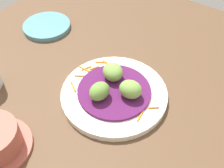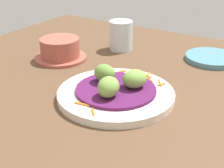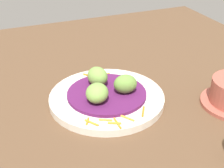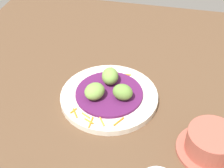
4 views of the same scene
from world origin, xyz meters
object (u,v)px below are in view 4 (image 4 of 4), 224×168
main_plate (109,97)px  guac_scoop_left (123,92)px  guac_scoop_right (95,91)px  terracotta_bowl (211,143)px  guac_scoop_center (110,76)px

main_plate → guac_scoop_left: (-1.43, -3.79, 3.60)cm
main_plate → guac_scoop_right: guac_scoop_right is taller
guac_scoop_left → terracotta_bowl: (-10.36, -21.53, -1.64)cm
terracotta_bowl → guac_scoop_left: bearing=64.3°
guac_scoop_center → guac_scoop_left: bearing=-140.7°
guac_scoop_right → guac_scoop_left: bearing=-80.7°
guac_scoop_right → terracotta_bowl: (-9.23, -28.46, -1.56)cm
guac_scoop_right → terracotta_bowl: guac_scoop_right is taller
guac_scoop_center → terracotta_bowl: 30.45cm
guac_scoop_left → guac_scoop_right: bearing=99.3°
guac_scoop_right → guac_scoop_center: bearing=-20.7°
guac_scoop_left → terracotta_bowl: guac_scoop_left is taller
main_plate → guac_scoop_center: size_ratio=4.82×
main_plate → terracotta_bowl: terracotta_bowl is taller
main_plate → guac_scoop_right: size_ratio=4.70×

